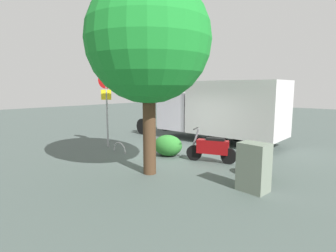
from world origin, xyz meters
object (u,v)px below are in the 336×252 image
stop_sign (106,97)px  street_tree (148,41)px  utility_cabinet (254,167)px  motorcycle (212,148)px  box_truck_near (219,109)px  bike_rack_hoop (120,152)px

stop_sign → street_tree: (-4.18, 1.45, 1.72)m
stop_sign → street_tree: size_ratio=0.58×
stop_sign → street_tree: bearing=160.8°
stop_sign → utility_cabinet: stop_sign is taller
motorcycle → stop_sign: bearing=-9.1°
stop_sign → box_truck_near: bearing=-125.7°
street_tree → bike_rack_hoop: (2.91, -1.11, -3.95)m
motorcycle → utility_cabinet: 2.75m
box_truck_near → street_tree: (-1.10, 5.75, 2.33)m
utility_cabinet → bike_rack_hoop: size_ratio=1.47×
motorcycle → street_tree: street_tree is taller
motorcycle → stop_sign: (4.92, 0.90, 1.71)m
motorcycle → bike_rack_hoop: bearing=-0.7°
motorcycle → street_tree: (0.74, 2.36, 3.43)m
box_truck_near → stop_sign: bearing=53.5°
motorcycle → bike_rack_hoop: motorcycle is taller
motorcycle → box_truck_near: bearing=-81.0°
box_truck_near → motorcycle: 4.01m
box_truck_near → utility_cabinet: (-4.09, 4.98, -0.99)m
box_truck_near → stop_sign: stop_sign is taller
box_truck_near → stop_sign: size_ratio=2.35×
street_tree → utility_cabinet: 4.54m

